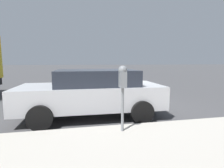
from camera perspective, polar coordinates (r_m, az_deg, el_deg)
name	(u,v)px	position (r m, az deg, el deg)	size (l,w,h in m)	color
ground_plane	(116,107)	(6.60, 1.42, -7.65)	(220.00, 220.00, 0.00)	#424244
parking_meter	(123,82)	(3.79, 3.51, 0.79)	(0.21, 0.19, 1.46)	gray
car_silver	(92,92)	(5.43, -6.40, -2.56)	(2.08, 4.31, 1.45)	#B7BABF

